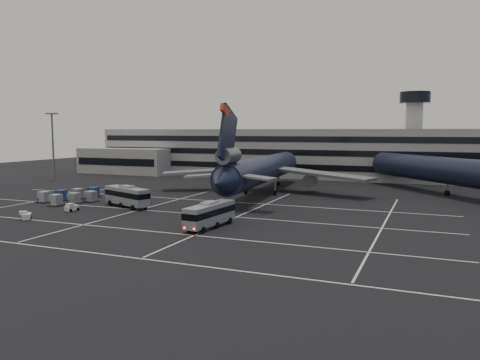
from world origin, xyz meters
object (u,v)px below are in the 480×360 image
bus_near (210,213)px  tug_a (71,208)px  trijet_main (262,169)px  uld_cluster (71,196)px  bus_far (127,195)px

bus_near → tug_a: bus_near is taller
trijet_main → uld_cluster: (-30.05, -24.36, -4.24)m
trijet_main → uld_cluster: bearing=-145.9°
trijet_main → tug_a: (-22.17, -33.05, -4.64)m
tug_a → trijet_main: bearing=62.2°
trijet_main → uld_cluster: trijet_main is taller
trijet_main → bus_far: bearing=-126.9°
bus_near → tug_a: 27.67m
tug_a → uld_cluster: bearing=138.3°
bus_near → trijet_main: bearing=103.8°
bus_far → uld_cluster: bus_far is taller
bus_near → uld_cluster: (-35.34, 11.77, -0.99)m
bus_near → tug_a: size_ratio=4.65×
tug_a → bus_far: bearing=56.2°
trijet_main → tug_a: bearing=-128.8°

